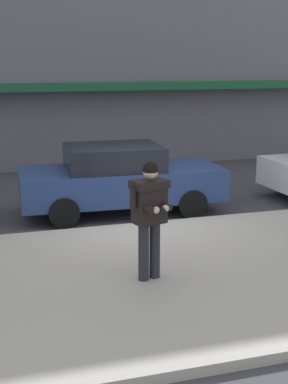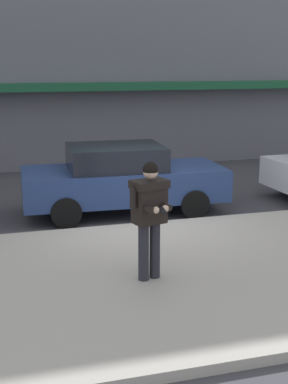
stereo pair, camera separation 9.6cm
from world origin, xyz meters
The scene contains 5 objects.
ground_plane centered at (0.00, 0.00, 0.00)m, with size 80.00×80.00×0.00m, color #3D3D42.
sidewalk centered at (1.00, -2.85, 0.07)m, with size 32.00×5.30×0.14m, color #A8A399.
curb_paint_line centered at (1.00, 0.05, 0.00)m, with size 28.00×0.12×0.01m, color silver.
parked_sedan_mid centered at (-0.08, 1.14, 0.79)m, with size 4.57×2.07×1.54m.
man_texting_on_phone centered at (-0.69, -3.04, 1.25)m, with size 0.63×0.64×1.81m.
Camera 2 is at (-2.86, -10.28, 3.34)m, focal length 50.00 mm.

